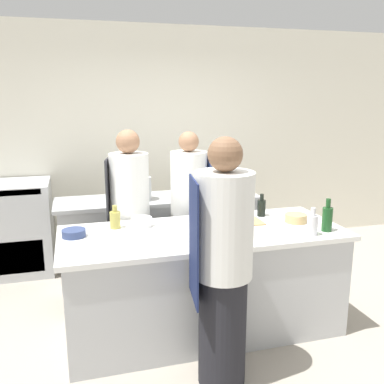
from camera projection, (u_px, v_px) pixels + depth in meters
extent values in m
plane|color=#A89E8E|center=(203.00, 327.00, 3.72)|extent=(16.00, 16.00, 0.00)
cube|color=silver|center=(154.00, 141.00, 5.40)|extent=(8.00, 0.06, 2.80)
cube|color=#B7BABC|center=(203.00, 282.00, 3.62)|extent=(2.24, 0.91, 0.84)
cube|color=white|center=(203.00, 233.00, 3.53)|extent=(2.33, 0.94, 0.04)
cube|color=#B7BABC|center=(159.00, 237.00, 4.76)|extent=(2.11, 0.58, 0.84)
cube|color=#B7BABC|center=(158.00, 199.00, 4.66)|extent=(2.20, 0.61, 0.04)
cube|color=#B7BABC|center=(9.00, 228.00, 4.77)|extent=(0.93, 0.68, 1.03)
cube|color=black|center=(7.00, 259.00, 4.51)|extent=(0.75, 0.01, 0.36)
cube|color=black|center=(0.00, 194.00, 4.35)|extent=(0.79, 0.01, 0.06)
cylinder|color=black|center=(222.00, 329.00, 2.95)|extent=(0.33, 0.33, 0.79)
cylinder|color=silver|center=(224.00, 225.00, 2.78)|extent=(0.39, 0.39, 0.71)
cube|color=#19234C|center=(194.00, 241.00, 2.78)|extent=(0.06, 0.37, 0.83)
sphere|color=brown|center=(225.00, 154.00, 2.68)|extent=(0.23, 0.23, 0.23)
cylinder|color=black|center=(189.00, 255.00, 4.36)|extent=(0.31, 0.31, 0.75)
cylinder|color=white|center=(189.00, 186.00, 4.20)|extent=(0.36, 0.36, 0.69)
cube|color=navy|center=(206.00, 195.00, 4.28)|extent=(0.03, 0.34, 0.79)
sphere|color=#9E7051|center=(189.00, 142.00, 4.10)|extent=(0.20, 0.20, 0.20)
cylinder|color=black|center=(132.00, 263.00, 4.13)|extent=(0.31, 0.31, 0.77)
cylinder|color=white|center=(129.00, 190.00, 3.97)|extent=(0.36, 0.36, 0.68)
cube|color=#2D2D33|center=(110.00, 200.00, 3.98)|extent=(0.09, 0.34, 0.80)
sphere|color=#9E7051|center=(128.00, 141.00, 3.87)|extent=(0.22, 0.22, 0.22)
cylinder|color=silver|center=(312.00, 225.00, 3.40)|extent=(0.08, 0.08, 0.16)
cylinder|color=silver|center=(313.00, 212.00, 3.37)|extent=(0.04, 0.04, 0.06)
cylinder|color=#B2A84C|center=(115.00, 220.00, 3.57)|extent=(0.09, 0.09, 0.14)
cylinder|color=#B2A84C|center=(115.00, 209.00, 3.55)|extent=(0.04, 0.04, 0.05)
cylinder|color=black|center=(261.00, 208.00, 3.93)|extent=(0.08, 0.08, 0.15)
cylinder|color=black|center=(262.00, 197.00, 3.91)|extent=(0.03, 0.03, 0.06)
cylinder|color=#19471E|center=(327.00, 219.00, 3.50)|extent=(0.08, 0.08, 0.20)
cylinder|color=#19471E|center=(328.00, 203.00, 3.46)|extent=(0.04, 0.04, 0.08)
cylinder|color=#2D5175|center=(200.00, 208.00, 3.84)|extent=(0.09, 0.09, 0.21)
cylinder|color=#2D5175|center=(200.00, 192.00, 3.80)|extent=(0.04, 0.04, 0.08)
cylinder|color=navy|center=(74.00, 233.00, 3.37)|extent=(0.19, 0.19, 0.06)
cylinder|color=tan|center=(296.00, 218.00, 3.75)|extent=(0.19, 0.19, 0.07)
cylinder|color=white|center=(142.00, 222.00, 3.63)|extent=(0.18, 0.18, 0.08)
cube|color=tan|center=(243.00, 222.00, 3.74)|extent=(0.33, 0.25, 0.01)
cylinder|color=#B7BABC|center=(141.00, 189.00, 4.51)|extent=(0.23, 0.23, 0.25)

